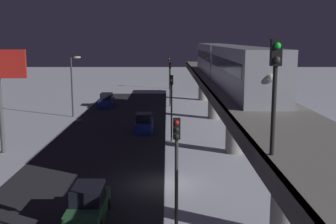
# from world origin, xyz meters

# --- Properties ---
(ground_plane) EXTENTS (240.00, 240.00, 0.00)m
(ground_plane) POSITION_xyz_m (0.00, 0.00, 0.00)
(ground_plane) COLOR silver
(avenue_asphalt) EXTENTS (11.00, 95.49, 0.01)m
(avenue_asphalt) POSITION_xyz_m (5.41, 0.00, 0.00)
(avenue_asphalt) COLOR #28282D
(avenue_asphalt) RESTS_ON ground_plane
(elevated_railway) EXTENTS (5.00, 95.49, 5.76)m
(elevated_railway) POSITION_xyz_m (-5.94, 0.00, 5.00)
(elevated_railway) COLOR gray
(elevated_railway) RESTS_ON ground_plane
(subway_train) EXTENTS (2.94, 36.87, 3.40)m
(subway_train) POSITION_xyz_m (-6.03, -14.20, 7.54)
(subway_train) COLOR #999EA8
(subway_train) RESTS_ON elevated_railway
(rail_signal) EXTENTS (0.36, 0.41, 4.00)m
(rail_signal) POSITION_xyz_m (-3.93, 13.12, 8.49)
(rail_signal) COLOR black
(rail_signal) RESTS_ON elevated_railway
(sedan_green) EXTENTS (1.91, 4.76, 1.97)m
(sedan_green) POSITION_xyz_m (4.01, 5.74, 0.79)
(sedan_green) COLOR #2D6038
(sedan_green) RESTS_ON ground_plane
(sedan_blue) EXTENTS (1.80, 4.23, 1.97)m
(sedan_blue) POSITION_xyz_m (2.21, -16.48, 0.80)
(sedan_blue) COLOR navy
(sedan_blue) RESTS_ON ground_plane
(sedan_blue_2) EXTENTS (1.80, 4.55, 1.97)m
(sedan_blue_2) POSITION_xyz_m (8.61, -33.17, 0.80)
(sedan_blue_2) COLOR navy
(sedan_blue_2) RESTS_ON ground_plane
(traffic_light_near) EXTENTS (0.32, 0.44, 6.40)m
(traffic_light_near) POSITION_xyz_m (-0.69, 9.63, 4.20)
(traffic_light_near) COLOR #2D2D2D
(traffic_light_near) RESTS_ON ground_plane
(traffic_light_mid) EXTENTS (0.32, 0.44, 6.40)m
(traffic_light_mid) POSITION_xyz_m (-0.69, -12.01, 4.20)
(traffic_light_mid) COLOR #2D2D2D
(traffic_light_mid) RESTS_ON ground_plane
(traffic_light_far) EXTENTS (0.32, 0.44, 6.40)m
(traffic_light_far) POSITION_xyz_m (-0.69, -33.64, 4.20)
(traffic_light_far) COLOR #2D2D2D
(traffic_light_far) RESTS_ON ground_plane
(traffic_light_distant) EXTENTS (0.32, 0.44, 6.40)m
(traffic_light_distant) POSITION_xyz_m (-0.69, -55.28, 4.20)
(traffic_light_distant) COLOR #2D2D2D
(traffic_light_distant) RESTS_ON ground_plane
(street_lamp_far) EXTENTS (1.35, 0.44, 7.65)m
(street_lamp_far) POSITION_xyz_m (11.49, -25.00, 4.81)
(street_lamp_far) COLOR #38383D
(street_lamp_far) RESTS_ON ground_plane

